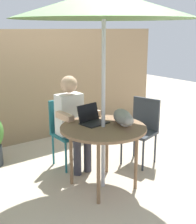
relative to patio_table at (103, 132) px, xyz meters
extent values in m
plane|color=#BCAD93|center=(0.00, 0.00, -0.68)|extent=(14.00, 14.00, 0.00)
cube|color=#937756|center=(0.00, 1.96, 0.22)|extent=(5.28, 0.08, 1.81)
cylinder|color=brown|center=(0.00, 0.00, 0.05)|extent=(0.98, 0.98, 0.03)
cylinder|color=brown|center=(0.27, 0.27, -0.32)|extent=(0.04, 0.04, 0.72)
cylinder|color=brown|center=(-0.27, 0.27, -0.32)|extent=(0.04, 0.04, 0.72)
cylinder|color=brown|center=(-0.27, -0.27, -0.32)|extent=(0.04, 0.04, 0.72)
cylinder|color=brown|center=(0.27, -0.27, -0.32)|extent=(0.04, 0.04, 0.72)
cylinder|color=#B7B7BC|center=(0.00, 0.00, 0.34)|extent=(0.04, 0.04, 2.05)
cone|color=#4C723F|center=(0.00, 0.00, 1.38)|extent=(1.95, 1.95, 0.29)
sphere|color=#B7B7BC|center=(0.00, 0.00, 1.40)|extent=(0.06, 0.06, 0.06)
cube|color=#1E606B|center=(0.00, 0.73, -0.24)|extent=(0.40, 0.40, 0.04)
cube|color=#1E606B|center=(0.00, 0.91, 0.00)|extent=(0.40, 0.04, 0.44)
cylinder|color=#1E606B|center=(0.17, 0.90, -0.47)|extent=(0.03, 0.03, 0.43)
cylinder|color=#1E606B|center=(-0.17, 0.90, -0.47)|extent=(0.03, 0.03, 0.43)
cylinder|color=#1E606B|center=(-0.17, 0.56, -0.47)|extent=(0.03, 0.03, 0.43)
cylinder|color=#1E606B|center=(0.17, 0.56, -0.47)|extent=(0.03, 0.03, 0.43)
cube|color=#33383F|center=(0.79, 0.22, -0.24)|extent=(0.49, 0.49, 0.04)
cube|color=#33383F|center=(0.96, 0.27, 0.00)|extent=(0.14, 0.39, 0.44)
cylinder|color=#33383F|center=(1.00, 0.10, -0.47)|extent=(0.03, 0.03, 0.43)
cylinder|color=#33383F|center=(0.91, 0.43, -0.47)|extent=(0.03, 0.03, 0.43)
cylinder|color=#33383F|center=(0.58, 0.34, -0.47)|extent=(0.03, 0.03, 0.43)
cylinder|color=#33383F|center=(0.67, 0.01, -0.47)|extent=(0.03, 0.03, 0.43)
cube|color=white|center=(0.00, 0.73, 0.05)|extent=(0.34, 0.20, 0.54)
sphere|color=#DBAD89|center=(0.00, 0.72, 0.45)|extent=(0.22, 0.22, 0.22)
cube|color=#383842|center=(-0.08, 0.58, -0.17)|extent=(0.12, 0.30, 0.12)
cylinder|color=#383842|center=(-0.08, 0.43, -0.45)|extent=(0.10, 0.10, 0.46)
cube|color=#383842|center=(0.08, 0.58, -0.17)|extent=(0.12, 0.30, 0.12)
cylinder|color=#383842|center=(0.08, 0.43, -0.45)|extent=(0.10, 0.10, 0.46)
cube|color=#DBAD89|center=(-0.20, 0.51, 0.10)|extent=(0.08, 0.32, 0.08)
cube|color=#DBAD89|center=(0.20, 0.51, 0.10)|extent=(0.08, 0.32, 0.08)
cube|color=black|center=(-0.02, 0.15, 0.07)|extent=(0.33, 0.26, 0.02)
cube|color=black|center=(-0.03, 0.25, 0.18)|extent=(0.31, 0.10, 0.20)
cube|color=black|center=(-0.03, 0.26, 0.18)|extent=(0.30, 0.10, 0.20)
ellipsoid|color=gray|center=(0.24, -0.06, 0.15)|extent=(0.34, 0.44, 0.17)
sphere|color=gray|center=(0.15, -0.26, 0.17)|extent=(0.11, 0.11, 0.11)
ellipsoid|color=white|center=(0.19, -0.16, 0.11)|extent=(0.16, 0.16, 0.09)
cylinder|color=gray|center=(0.38, 0.19, 0.09)|extent=(0.11, 0.18, 0.04)
cone|color=gray|center=(0.12, -0.25, 0.22)|extent=(0.04, 0.04, 0.03)
cone|color=gray|center=(0.17, -0.27, 0.22)|extent=(0.04, 0.04, 0.03)
camera|label=1|loc=(-2.03, -2.62, 1.15)|focal=49.22mm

